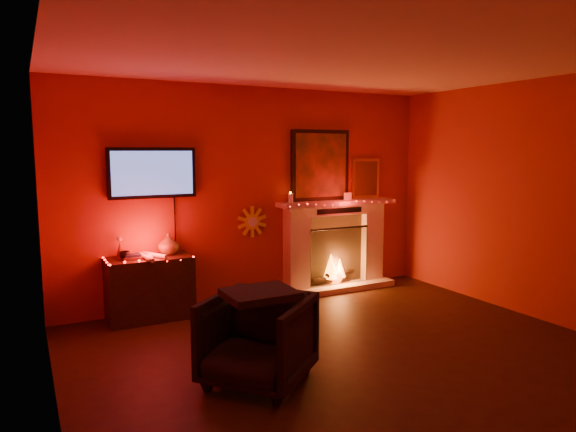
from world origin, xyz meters
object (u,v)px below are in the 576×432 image
Objects in this scene: tv at (153,173)px; armchair at (258,340)px; console_table at (150,285)px; sunburst_clock at (252,222)px; fireplace at (334,237)px.

tv is 1.53× the size of armchair.
sunburst_clock is at bearing 9.13° from console_table.
tv is 3.10× the size of sunburst_clock.
tv is at bearing 59.72° from console_table.
tv is 1.41m from sunburst_clock.
sunburst_clock is 1.51m from console_table.
fireplace reaches higher than armchair.
sunburst_clock reaches higher than console_table.
sunburst_clock is at bearing 117.54° from armchair.
console_table is at bearing -170.87° from sunburst_clock.
fireplace reaches higher than sunburst_clock.
tv is 1.29× the size of console_table.
tv is at bearing 178.50° from fireplace.
sunburst_clock is (1.25, 0.03, -0.65)m from tv.
fireplace is 3.07m from armchair.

